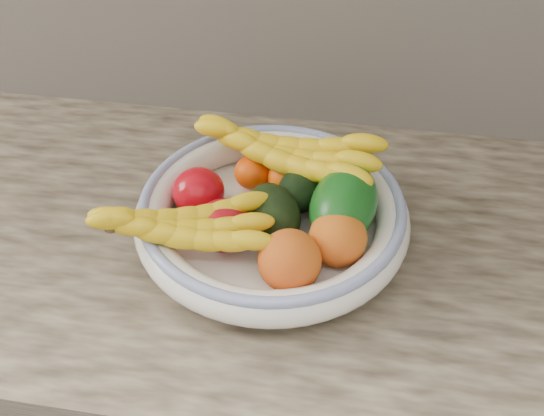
{
  "coord_description": "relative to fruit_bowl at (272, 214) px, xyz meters",
  "views": [
    {
      "loc": [
        0.1,
        1.03,
        1.53
      ],
      "look_at": [
        0.0,
        1.66,
        0.96
      ],
      "focal_mm": 40.0,
      "sensor_mm": 36.0,
      "label": 1
    }
  ],
  "objects": [
    {
      "name": "tomato_left",
      "position": [
        -0.11,
        0.02,
        0.01
      ],
      "size": [
        0.08,
        0.08,
        0.07
      ],
      "primitive_type": "ellipsoid",
      "rotation": [
        0.0,
        0.0,
        -0.0
      ],
      "color": "#B60712",
      "rests_on": "fruit_bowl"
    },
    {
      "name": "avocado_right",
      "position": [
        0.04,
        0.04,
        0.02
      ],
      "size": [
        0.09,
        0.11,
        0.06
      ],
      "primitive_type": "ellipsoid",
      "rotation": [
        0.0,
        0.0,
        -0.35
      ],
      "color": "black",
      "rests_on": "fruit_bowl"
    },
    {
      "name": "tomato_near_left",
      "position": [
        -0.06,
        -0.05,
        0.01
      ],
      "size": [
        0.09,
        0.09,
        0.07
      ],
      "primitive_type": "ellipsoid",
      "rotation": [
        0.0,
        0.0,
        -0.11
      ],
      "color": "#9D0B13",
      "rests_on": "fruit_bowl"
    },
    {
      "name": "green_mango",
      "position": [
        0.1,
        0.0,
        0.03
      ],
      "size": [
        0.14,
        0.16,
        0.12
      ],
      "primitive_type": "ellipsoid",
      "rotation": [
        0.0,
        0.31,
        -0.16
      ],
      "color": "#0D4A11",
      "rests_on": "fruit_bowl"
    },
    {
      "name": "clementine_back_left",
      "position": [
        -0.04,
        0.08,
        0.01
      ],
      "size": [
        0.07,
        0.07,
        0.05
      ],
      "primitive_type": "ellipsoid",
      "rotation": [
        0.0,
        0.0,
        -0.42
      ],
      "color": "#EE4E05",
      "rests_on": "fruit_bowl"
    },
    {
      "name": "clementine_extra",
      "position": [
        0.04,
        0.06,
        0.01
      ],
      "size": [
        0.06,
        0.06,
        0.05
      ],
      "primitive_type": "ellipsoid",
      "color": "#F26005",
      "rests_on": "fruit_bowl"
    },
    {
      "name": "peach_right",
      "position": [
        0.1,
        -0.05,
        0.02
      ],
      "size": [
        0.08,
        0.08,
        0.08
      ],
      "primitive_type": "ellipsoid",
      "rotation": [
        0.0,
        0.0,
        0.03
      ],
      "color": "orange",
      "rests_on": "fruit_bowl"
    },
    {
      "name": "clementine_back_mid",
      "position": [
        0.01,
        0.08,
        0.01
      ],
      "size": [
        0.07,
        0.07,
        0.05
      ],
      "primitive_type": "ellipsoid",
      "rotation": [
        0.0,
        0.0,
        -0.26
      ],
      "color": "#FF6105",
      "rests_on": "fruit_bowl"
    },
    {
      "name": "banana_bunch_front",
      "position": [
        -0.1,
        -0.09,
        0.03
      ],
      "size": [
        0.27,
        0.16,
        0.07
      ],
      "primitive_type": null,
      "rotation": [
        0.0,
        0.0,
        0.24
      ],
      "color": "yellow",
      "rests_on": "fruit_bowl"
    },
    {
      "name": "peach_front",
      "position": [
        0.04,
        -0.1,
        0.02
      ],
      "size": [
        0.09,
        0.09,
        0.08
      ],
      "primitive_type": "ellipsoid",
      "rotation": [
        0.0,
        0.0,
        -0.13
      ],
      "color": "orange",
      "rests_on": "fruit_bowl"
    },
    {
      "name": "avocado_center",
      "position": [
        0.0,
        -0.01,
        0.02
      ],
      "size": [
        0.11,
        0.13,
        0.07
      ],
      "primitive_type": "ellipsoid",
      "rotation": [
        0.0,
        0.0,
        0.51
      ],
      "color": "black",
      "rests_on": "fruit_bowl"
    },
    {
      "name": "banana_bunch_back",
      "position": [
        0.01,
        0.08,
        0.04
      ],
      "size": [
        0.32,
        0.17,
        0.09
      ],
      "primitive_type": null,
      "rotation": [
        0.0,
        0.0,
        -0.21
      ],
      "color": "yellow",
      "rests_on": "fruit_bowl"
    },
    {
      "name": "fruit_bowl",
      "position": [
        0.0,
        0.0,
        0.0
      ],
      "size": [
        0.39,
        0.39,
        0.08
      ],
      "color": "white",
      "rests_on": "kitchen_counter"
    },
    {
      "name": "clementine_back_right",
      "position": [
        0.02,
        0.09,
        0.01
      ],
      "size": [
        0.06,
        0.06,
        0.05
      ],
      "primitive_type": "ellipsoid",
      "rotation": [
        0.0,
        0.0,
        -0.27
      ],
      "color": "#DE5B04",
      "rests_on": "fruit_bowl"
    },
    {
      "name": "kitchen_counter",
      "position": [
        0.0,
        0.03,
        -0.48
      ],
      "size": [
        2.44,
        0.66,
        1.4
      ],
      "color": "brown",
      "rests_on": "ground"
    }
  ]
}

